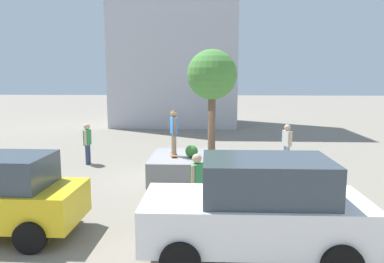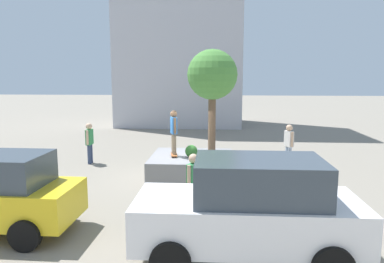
{
  "view_description": "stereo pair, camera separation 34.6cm",
  "coord_description": "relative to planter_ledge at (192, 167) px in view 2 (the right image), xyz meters",
  "views": [
    {
      "loc": [
        -1.15,
        13.2,
        3.78
      ],
      "look_at": [
        -0.54,
        -0.08,
        1.77
      ],
      "focal_mm": 34.31,
      "sensor_mm": 36.0,
      "label": 1
    },
    {
      "loc": [
        -1.5,
        13.17,
        3.78
      ],
      "look_at": [
        -0.54,
        -0.08,
        1.77
      ],
      "focal_mm": 34.31,
      "sensor_mm": 36.0,
      "label": 2
    }
  ],
  "objects": [
    {
      "name": "ground_plane",
      "position": [
        0.54,
        0.08,
        -0.43
      ],
      "size": [
        120.0,
        120.0,
        0.0
      ],
      "primitive_type": "plane",
      "color": "gray"
    },
    {
      "name": "planter_ledge",
      "position": [
        0.0,
        0.0,
        0.0
      ],
      "size": [
        3.0,
        2.88,
        0.87
      ],
      "primitive_type": "cube",
      "color": "gray",
      "rests_on": "ground"
    },
    {
      "name": "plaza_tree",
      "position": [
        -0.72,
        -0.34,
        3.35
      ],
      "size": [
        1.84,
        1.84,
        3.89
      ],
      "color": "brown",
      "rests_on": "planter_ledge"
    },
    {
      "name": "boxwood_shrub",
      "position": [
        0.0,
        0.32,
        0.66
      ],
      "size": [
        0.45,
        0.45,
        0.45
      ],
      "primitive_type": "sphere",
      "color": "#2D6628",
      "rests_on": "planter_ledge"
    },
    {
      "name": "skateboard",
      "position": [
        0.66,
        0.11,
        0.49
      ],
      "size": [
        0.33,
        0.82,
        0.07
      ],
      "color": "brown",
      "rests_on": "planter_ledge"
    },
    {
      "name": "skateboarder",
      "position": [
        0.66,
        0.11,
        1.44
      ],
      "size": [
        0.31,
        0.52,
        1.61
      ],
      "color": "#847056",
      "rests_on": "skateboard"
    },
    {
      "name": "police_car",
      "position": [
        -1.63,
        5.98,
        0.65
      ],
      "size": [
        4.6,
        2.18,
        2.14
      ],
      "color": "white",
      "rests_on": "ground"
    },
    {
      "name": "pedestrian_crossing",
      "position": [
        4.6,
        -2.02,
        0.59
      ],
      "size": [
        0.28,
        0.6,
        1.78
      ],
      "color": "navy",
      "rests_on": "ground"
    },
    {
      "name": "passerby_with_bag",
      "position": [
        -3.94,
        -2.24,
        0.59
      ],
      "size": [
        0.35,
        0.57,
        1.77
      ],
      "color": "#8C9EB7",
      "rests_on": "ground"
    },
    {
      "name": "bystander_watching",
      "position": [
        -0.3,
        3.57,
        0.55
      ],
      "size": [
        0.37,
        0.53,
        1.7
      ],
      "color": "#847056",
      "rests_on": "ground"
    },
    {
      "name": "plaza_lowrise_south",
      "position": [
        2.03,
        -15.69,
        8.31
      ],
      "size": [
        9.32,
        6.0,
        17.49
      ],
      "primitive_type": "cube",
      "color": "#B2B2BC",
      "rests_on": "ground"
    }
  ]
}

